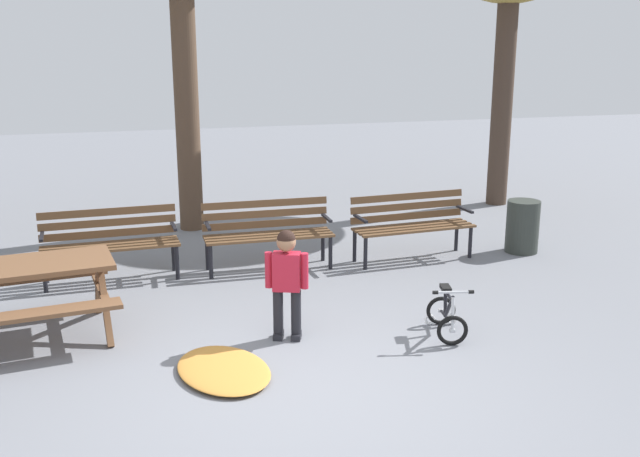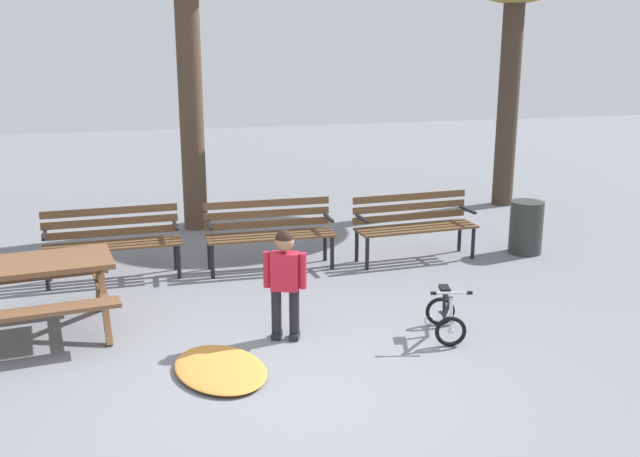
# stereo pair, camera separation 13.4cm
# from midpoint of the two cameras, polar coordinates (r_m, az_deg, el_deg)

# --- Properties ---
(ground) EXTENTS (36.00, 36.00, 0.00)m
(ground) POSITION_cam_midpoint_polar(r_m,az_deg,el_deg) (6.21, -1.88, -12.52)
(ground) COLOR slate
(picnic_table) EXTENTS (1.95, 1.56, 0.79)m
(picnic_table) POSITION_cam_midpoint_polar(r_m,az_deg,el_deg) (7.52, -22.24, -3.80)
(picnic_table) COLOR brown
(picnic_table) RESTS_ON ground
(park_bench_far_left) EXTENTS (1.62, 0.52, 0.85)m
(park_bench_far_left) POSITION_cam_midpoint_polar(r_m,az_deg,el_deg) (9.07, -15.52, -0.68)
(park_bench_far_left) COLOR brown
(park_bench_far_left) RESTS_ON ground
(park_bench_left) EXTENTS (1.60, 0.47, 0.85)m
(park_bench_left) POSITION_cam_midpoint_polar(r_m,az_deg,el_deg) (9.17, -3.56, 0.00)
(park_bench_left) COLOR brown
(park_bench_left) RESTS_ON ground
(park_bench_right) EXTENTS (1.63, 0.56, 0.85)m
(park_bench_right) POSITION_cam_midpoint_polar(r_m,az_deg,el_deg) (9.60, 7.71, 0.58)
(park_bench_right) COLOR brown
(park_bench_right) RESTS_ON ground
(child_standing) EXTENTS (0.39, 0.24, 1.09)m
(child_standing) POSITION_cam_midpoint_polar(r_m,az_deg,el_deg) (6.96, -2.20, -3.68)
(child_standing) COLOR black
(child_standing) RESTS_ON ground
(kids_bicycle) EXTENTS (0.47, 0.61, 0.54)m
(kids_bicycle) POSITION_cam_midpoint_polar(r_m,az_deg,el_deg) (7.29, 10.28, -6.74)
(kids_bicycle) COLOR black
(kids_bicycle) RESTS_ON ground
(leaf_pile) EXTENTS (1.00, 1.23, 0.07)m
(leaf_pile) POSITION_cam_midpoint_polar(r_m,az_deg,el_deg) (6.54, -7.19, -10.81)
(leaf_pile) COLOR #C68438
(leaf_pile) RESTS_ON ground
(trash_bin) EXTENTS (0.44, 0.44, 0.71)m
(trash_bin) POSITION_cam_midpoint_polar(r_m,az_deg,el_deg) (10.22, 16.15, 0.08)
(trash_bin) COLOR #2D332D
(trash_bin) RESTS_ON ground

